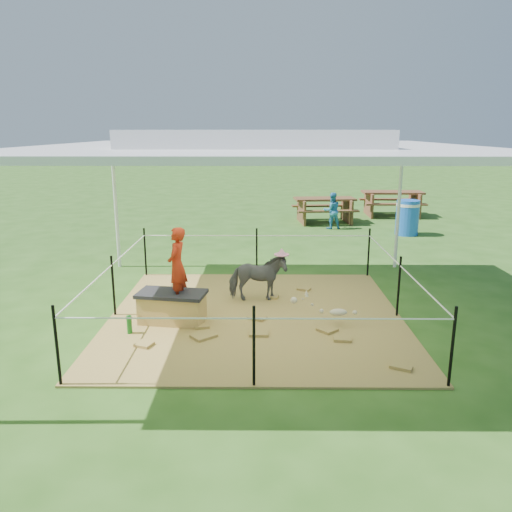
{
  "coord_description": "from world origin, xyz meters",
  "views": [
    {
      "loc": [
        0.07,
        -7.49,
        2.9
      ],
      "look_at": [
        0.0,
        0.6,
        0.85
      ],
      "focal_mm": 35.0,
      "sensor_mm": 36.0,
      "label": 1
    }
  ],
  "objects_px": {
    "trash_barrel": "(407,218)",
    "woman": "(177,259)",
    "green_bottle": "(129,325)",
    "distant_person": "(332,211)",
    "foal": "(338,311)",
    "straw_bale": "(172,309)",
    "picnic_table_near": "(324,210)",
    "pony": "(258,278)",
    "picnic_table_far": "(392,204)"
  },
  "relations": [
    {
      "from": "straw_bale",
      "to": "picnic_table_near",
      "type": "distance_m",
      "value": 9.32
    },
    {
      "from": "foal",
      "to": "distant_person",
      "type": "relative_size",
      "value": 0.75
    },
    {
      "from": "pony",
      "to": "picnic_table_far",
      "type": "height_order",
      "value": "pony"
    },
    {
      "from": "straw_bale",
      "to": "distant_person",
      "type": "bearing_deg",
      "value": 65.44
    },
    {
      "from": "trash_barrel",
      "to": "distant_person",
      "type": "relative_size",
      "value": 0.9
    },
    {
      "from": "pony",
      "to": "straw_bale",
      "type": "bearing_deg",
      "value": 122.2
    },
    {
      "from": "green_bottle",
      "to": "distant_person",
      "type": "bearing_deg",
      "value": 63.46
    },
    {
      "from": "picnic_table_far",
      "to": "distant_person",
      "type": "bearing_deg",
      "value": -134.45
    },
    {
      "from": "picnic_table_far",
      "to": "distant_person",
      "type": "relative_size",
      "value": 1.86
    },
    {
      "from": "straw_bale",
      "to": "picnic_table_near",
      "type": "relative_size",
      "value": 0.5
    },
    {
      "from": "foal",
      "to": "trash_barrel",
      "type": "relative_size",
      "value": 0.83
    },
    {
      "from": "woman",
      "to": "distant_person",
      "type": "relative_size",
      "value": 1.06
    },
    {
      "from": "trash_barrel",
      "to": "distant_person",
      "type": "height_order",
      "value": "distant_person"
    },
    {
      "from": "straw_bale",
      "to": "green_bottle",
      "type": "relative_size",
      "value": 3.6
    },
    {
      "from": "picnic_table_far",
      "to": "distant_person",
      "type": "xyz_separation_m",
      "value": [
        -2.4,
        -2.35,
        0.12
      ]
    },
    {
      "from": "foal",
      "to": "picnic_table_near",
      "type": "xyz_separation_m",
      "value": [
        0.88,
        8.78,
        0.14
      ]
    },
    {
      "from": "trash_barrel",
      "to": "distant_person",
      "type": "distance_m",
      "value": 2.2
    },
    {
      "from": "straw_bale",
      "to": "foal",
      "type": "distance_m",
      "value": 2.53
    },
    {
      "from": "trash_barrel",
      "to": "woman",
      "type": "bearing_deg",
      "value": -128.65
    },
    {
      "from": "straw_bale",
      "to": "foal",
      "type": "xyz_separation_m",
      "value": [
        2.53,
        -0.1,
        0.01
      ]
    },
    {
      "from": "woman",
      "to": "straw_bale",
      "type": "bearing_deg",
      "value": -80.86
    },
    {
      "from": "pony",
      "to": "picnic_table_far",
      "type": "distance_m",
      "value": 10.11
    },
    {
      "from": "green_bottle",
      "to": "foal",
      "type": "xyz_separation_m",
      "value": [
        3.08,
        0.35,
        0.09
      ]
    },
    {
      "from": "distant_person",
      "to": "pony",
      "type": "bearing_deg",
      "value": 59.74
    },
    {
      "from": "woman",
      "to": "green_bottle",
      "type": "height_order",
      "value": "woman"
    },
    {
      "from": "straw_bale",
      "to": "trash_barrel",
      "type": "relative_size",
      "value": 0.97
    },
    {
      "from": "foal",
      "to": "straw_bale",
      "type": "bearing_deg",
      "value": 174.76
    },
    {
      "from": "straw_bale",
      "to": "pony",
      "type": "xyz_separation_m",
      "value": [
        1.3,
        0.99,
        0.2
      ]
    },
    {
      "from": "pony",
      "to": "trash_barrel",
      "type": "bearing_deg",
      "value": -41.25
    },
    {
      "from": "green_bottle",
      "to": "picnic_table_near",
      "type": "xyz_separation_m",
      "value": [
        3.95,
        9.13,
        0.23
      ]
    },
    {
      "from": "pony",
      "to": "distant_person",
      "type": "distance_m",
      "value": 7.01
    },
    {
      "from": "picnic_table_near",
      "to": "picnic_table_far",
      "type": "bearing_deg",
      "value": 22.39
    },
    {
      "from": "trash_barrel",
      "to": "straw_bale",
      "type": "bearing_deg",
      "value": -129.16
    },
    {
      "from": "woman",
      "to": "foal",
      "type": "bearing_deg",
      "value": 96.76
    },
    {
      "from": "green_bottle",
      "to": "trash_barrel",
      "type": "xyz_separation_m",
      "value": [
        6.06,
        7.21,
        0.33
      ]
    },
    {
      "from": "green_bottle",
      "to": "foal",
      "type": "relative_size",
      "value": 0.33
    },
    {
      "from": "distant_person",
      "to": "foal",
      "type": "bearing_deg",
      "value": 70.84
    },
    {
      "from": "foal",
      "to": "picnic_table_far",
      "type": "height_order",
      "value": "picnic_table_far"
    },
    {
      "from": "pony",
      "to": "foal",
      "type": "distance_m",
      "value": 1.65
    },
    {
      "from": "foal",
      "to": "distant_person",
      "type": "height_order",
      "value": "distant_person"
    },
    {
      "from": "straw_bale",
      "to": "picnic_table_far",
      "type": "xyz_separation_m",
      "value": [
        5.9,
        10.0,
        0.18
      ]
    },
    {
      "from": "straw_bale",
      "to": "picnic_table_near",
      "type": "xyz_separation_m",
      "value": [
        3.4,
        8.68,
        0.15
      ]
    },
    {
      "from": "woman",
      "to": "picnic_table_near",
      "type": "bearing_deg",
      "value": 168.31
    },
    {
      "from": "picnic_table_near",
      "to": "distant_person",
      "type": "relative_size",
      "value": 1.75
    },
    {
      "from": "straw_bale",
      "to": "foal",
      "type": "bearing_deg",
      "value": -2.29
    },
    {
      "from": "woman",
      "to": "picnic_table_near",
      "type": "relative_size",
      "value": 0.6
    },
    {
      "from": "distant_person",
      "to": "trash_barrel",
      "type": "bearing_deg",
      "value": 144.15
    },
    {
      "from": "straw_bale",
      "to": "picnic_table_far",
      "type": "height_order",
      "value": "picnic_table_far"
    },
    {
      "from": "picnic_table_near",
      "to": "trash_barrel",
      "type": "bearing_deg",
      "value": -47.78
    },
    {
      "from": "woman",
      "to": "green_bottle",
      "type": "xyz_separation_m",
      "value": [
        -0.65,
        -0.45,
        -0.87
      ]
    }
  ]
}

